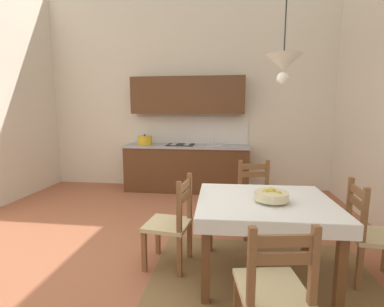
{
  "coord_description": "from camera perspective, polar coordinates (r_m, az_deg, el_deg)",
  "views": [
    {
      "loc": [
        0.83,
        -2.73,
        1.57
      ],
      "look_at": [
        0.35,
        1.05,
        0.98
      ],
      "focal_mm": 26.2,
      "sensor_mm": 36.0,
      "label": 1
    }
  ],
  "objects": [
    {
      "name": "ground_plane",
      "position": [
        3.28,
        -9.01,
        -20.88
      ],
      "size": [
        6.25,
        6.41,
        0.1
      ],
      "primitive_type": "cube",
      "color": "#A86042"
    },
    {
      "name": "wall_back",
      "position": [
        5.77,
        -1.03,
        13.11
      ],
      "size": [
        6.25,
        0.12,
        4.0
      ],
      "primitive_type": "cube",
      "color": "silver",
      "rests_on": "ground_plane"
    },
    {
      "name": "area_rug",
      "position": [
        2.92,
        14.29,
        -23.83
      ],
      "size": [
        2.1,
        1.6,
        0.01
      ],
      "primitive_type": "cube",
      "color": "olive",
      "rests_on": "ground_plane"
    },
    {
      "name": "kitchen_cabinetry",
      "position": [
        5.47,
        -1.09,
        1.31
      ],
      "size": [
        2.4,
        0.63,
        2.2
      ],
      "color": "#56331C",
      "rests_on": "ground_plane"
    },
    {
      "name": "dining_table",
      "position": [
        2.74,
        14.54,
        -11.63
      ],
      "size": [
        1.26,
        1.09,
        0.75
      ],
      "color": "brown",
      "rests_on": "ground_plane"
    },
    {
      "name": "dining_chair_tv_side",
      "position": [
        2.9,
        -4.18,
        -14.06
      ],
      "size": [
        0.47,
        0.47,
        0.93
      ],
      "color": "#D1BC89",
      "rests_on": "ground_plane"
    },
    {
      "name": "dining_chair_camera_side",
      "position": [
        2.03,
        16.15,
        -25.26
      ],
      "size": [
        0.48,
        0.48,
        0.93
      ],
      "color": "#D1BC89",
      "rests_on": "ground_plane"
    },
    {
      "name": "dining_chair_kitchen_side",
      "position": [
        3.7,
        12.91,
        -9.13
      ],
      "size": [
        0.5,
        0.5,
        0.93
      ],
      "color": "#D1BC89",
      "rests_on": "ground_plane"
    },
    {
      "name": "dining_chair_window_side",
      "position": [
        3.12,
        32.59,
        -13.79
      ],
      "size": [
        0.45,
        0.45,
        0.93
      ],
      "color": "#D1BC89",
      "rests_on": "ground_plane"
    },
    {
      "name": "fruit_bowl",
      "position": [
        2.62,
        15.85,
        -8.25
      ],
      "size": [
        0.3,
        0.3,
        0.12
      ],
      "color": "beige",
      "rests_on": "dining_table"
    },
    {
      "name": "pendant_lamp",
      "position": [
        2.77,
        18.14,
        17.02
      ],
      "size": [
        0.32,
        0.32,
        0.8
      ],
      "color": "black"
    }
  ]
}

